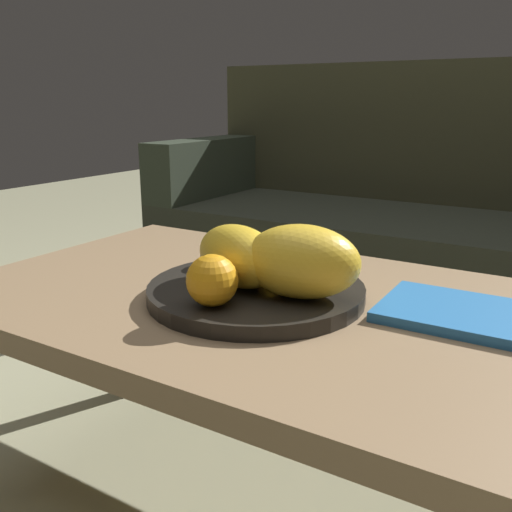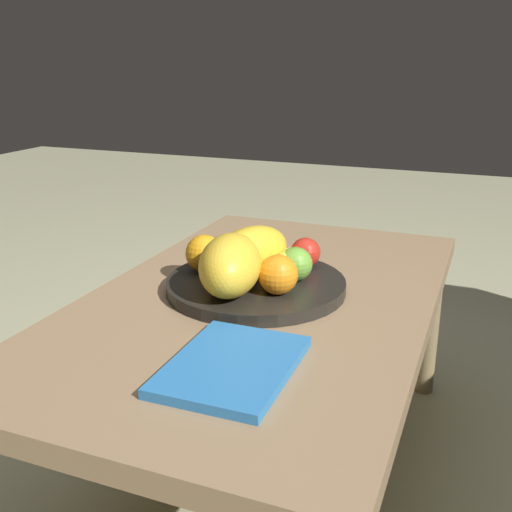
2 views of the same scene
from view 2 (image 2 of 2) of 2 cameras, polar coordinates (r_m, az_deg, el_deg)
ground_plane at (r=1.46m, az=0.50°, el=-20.03°), size 8.00×8.00×0.00m
coffee_table at (r=1.25m, az=0.56°, el=-5.63°), size 1.12×0.66×0.44m
fruit_bowl at (r=1.25m, az=0.00°, el=-2.73°), size 0.37×0.37×0.03m
melon_large_front at (r=1.15m, az=-2.43°, el=-0.86°), size 0.21×0.16×0.12m
melon_smaller_beside at (r=1.25m, az=-0.40°, el=0.46°), size 0.21×0.17×0.10m
orange_front at (r=1.16m, az=2.08°, el=-1.75°), size 0.08×0.08×0.08m
orange_left at (r=1.28m, az=-4.87°, el=0.24°), size 0.08×0.08×0.08m
apple_front at (r=1.31m, az=4.67°, el=0.32°), size 0.06×0.06×0.06m
apple_left at (r=1.23m, az=3.72°, el=-0.75°), size 0.07×0.07×0.07m
banana_bunch at (r=1.22m, az=2.17°, el=-1.27°), size 0.16×0.07×0.06m
magazine at (r=0.95m, az=-2.24°, el=-10.23°), size 0.25×0.18×0.02m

